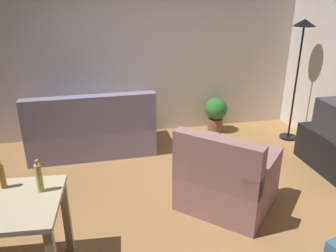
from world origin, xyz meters
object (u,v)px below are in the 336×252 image
object	(u,v)px
torchiere_lamp	(301,48)
bottle_amber	(2,176)
couch	(92,131)
armchair	(226,180)
potted_plant	(216,112)
tv_stand	(335,154)
bottle_squat	(39,178)

from	to	relation	value
torchiere_lamp	bottle_amber	world-z (taller)	torchiere_lamp
couch	armchair	world-z (taller)	same
potted_plant	bottle_amber	size ratio (longest dim) A/B	2.43
torchiere_lamp	armchair	distance (m)	2.47
tv_stand	potted_plant	bearing A→B (deg)	33.24
tv_stand	armchair	world-z (taller)	armchair
torchiere_lamp	potted_plant	bearing A→B (deg)	153.47
potted_plant	bottle_amber	distance (m)	3.61
torchiere_lamp	potted_plant	world-z (taller)	torchiere_lamp
couch	tv_stand	distance (m)	3.27
tv_stand	torchiere_lamp	size ratio (longest dim) A/B	0.61
couch	armchair	xyz separation A→B (m)	(1.36, -1.68, 0.01)
tv_stand	bottle_amber	bearing A→B (deg)	102.28
torchiere_lamp	armchair	xyz separation A→B (m)	(-1.65, -1.47, -1.09)
couch	bottle_squat	world-z (taller)	bottle_squat
bottle_amber	tv_stand	bearing A→B (deg)	12.28
potted_plant	bottle_squat	bearing A→B (deg)	-133.46
potted_plant	torchiere_lamp	bearing A→B (deg)	-26.53
bottle_amber	bottle_squat	bearing A→B (deg)	-21.67
couch	bottle_squat	size ratio (longest dim) A/B	6.44
bottle_squat	couch	bearing A→B (deg)	79.89
potted_plant	bottle_amber	bearing A→B (deg)	-138.12
armchair	bottle_amber	size ratio (longest dim) A/B	5.26
couch	bottle_squat	distance (m)	2.29
couch	torchiere_lamp	world-z (taller)	torchiere_lamp
couch	tv_stand	bearing A→B (deg)	157.19
tv_stand	torchiere_lamp	distance (m)	1.58
couch	bottle_amber	xyz separation A→B (m)	(-0.68, -2.07, 0.55)
potted_plant	bottle_squat	world-z (taller)	bottle_squat
armchair	bottle_amber	xyz separation A→B (m)	(-2.04, -0.39, 0.54)
couch	potted_plant	bearing A→B (deg)	-171.03
potted_plant	bottle_squat	distance (m)	3.49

